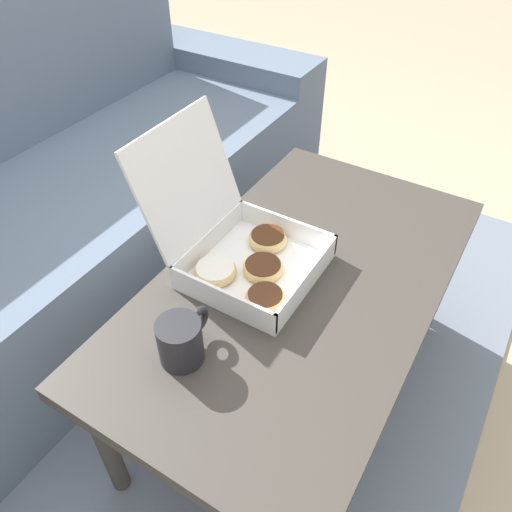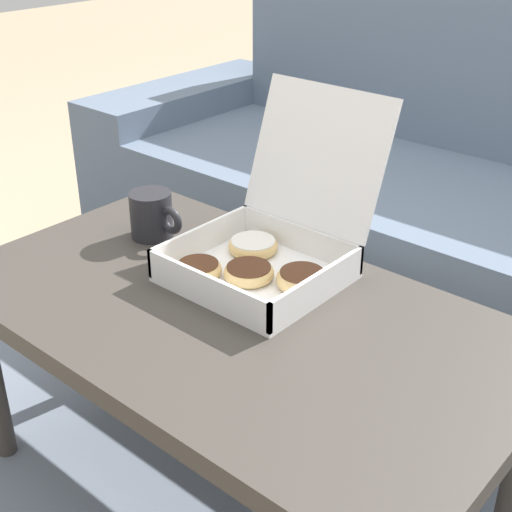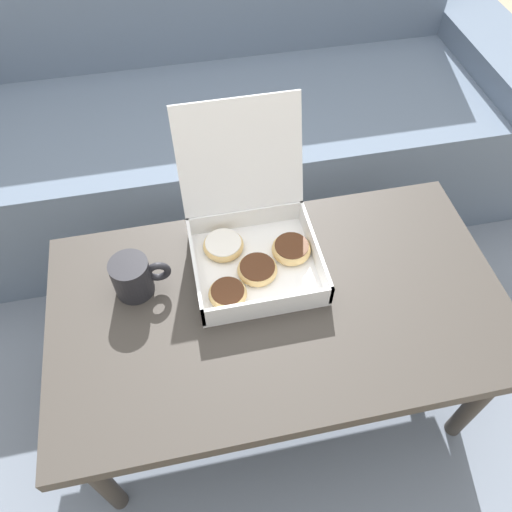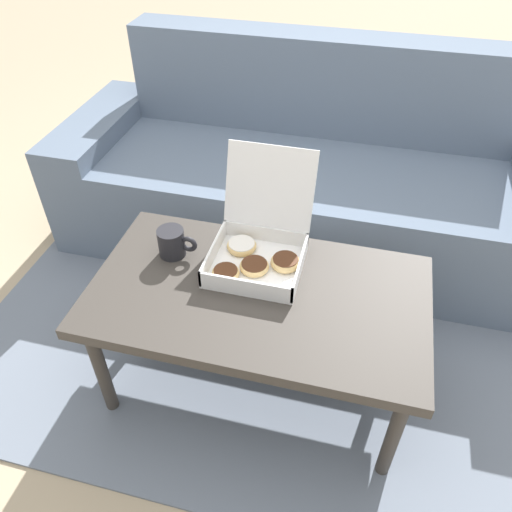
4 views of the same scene
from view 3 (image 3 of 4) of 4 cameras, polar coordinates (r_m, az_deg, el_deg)
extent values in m
plane|color=tan|center=(1.64, 1.10, -10.69)|extent=(12.00, 12.00, 0.00)
cube|color=slate|center=(1.79, -0.95, -2.18)|extent=(2.36, 1.87, 0.01)
cube|color=slate|center=(1.85, -3.17, 10.60)|extent=(1.76, 0.60, 0.46)
cube|color=slate|center=(2.05, -5.51, 22.59)|extent=(1.76, 0.20, 0.90)
cube|color=slate|center=(2.23, 23.60, 15.78)|extent=(0.24, 0.80, 0.55)
cube|color=#3D3833|center=(1.19, 2.64, -5.79)|extent=(1.07, 0.60, 0.04)
cylinder|color=#3D3833|center=(1.33, -17.25, -23.37)|extent=(0.04, 0.04, 0.43)
cylinder|color=#3D3833|center=(1.45, 23.91, -14.98)|extent=(0.04, 0.04, 0.43)
cylinder|color=#3D3833|center=(1.53, -17.54, -5.66)|extent=(0.04, 0.04, 0.43)
cylinder|color=#3D3833|center=(1.64, 16.67, 0.03)|extent=(0.04, 0.04, 0.43)
cube|color=white|center=(1.22, 0.00, -1.31)|extent=(0.30, 0.28, 0.01)
cube|color=white|center=(1.12, 1.41, -5.79)|extent=(0.30, 0.01, 0.06)
cube|color=white|center=(1.28, -1.23, 4.37)|extent=(0.30, 0.01, 0.06)
cube|color=white|center=(1.19, -6.96, -1.51)|extent=(0.01, 0.28, 0.06)
cube|color=white|center=(1.22, 6.75, 0.74)|extent=(0.01, 0.28, 0.06)
cube|color=white|center=(1.20, -1.82, 11.26)|extent=(0.30, 0.10, 0.27)
torus|color=#E5BC75|center=(1.20, 0.15, -1.58)|extent=(0.10, 0.10, 0.03)
cylinder|color=#472614|center=(1.19, 0.16, -1.35)|extent=(0.08, 0.08, 0.01)
torus|color=#E5BC75|center=(1.24, 4.05, 0.78)|extent=(0.10, 0.10, 0.03)
cylinder|color=#472614|center=(1.23, 4.08, 1.05)|extent=(0.08, 0.08, 0.01)
torus|color=#E5BC75|center=(1.25, -3.75, 1.21)|extent=(0.10, 0.10, 0.03)
cylinder|color=white|center=(1.24, -3.77, 1.43)|extent=(0.09, 0.09, 0.01)
torus|color=#E5BC75|center=(1.16, -3.25, -4.33)|extent=(0.09, 0.09, 0.03)
cylinder|color=#472614|center=(1.15, -3.27, -4.11)|extent=(0.08, 0.08, 0.01)
cylinder|color=#232328|center=(1.19, -14.01, -2.38)|extent=(0.09, 0.09, 0.10)
torus|color=#232328|center=(1.18, -11.12, -1.77)|extent=(0.06, 0.02, 0.06)
camera|label=1|loc=(0.67, -72.21, 0.84)|focal=35.00mm
camera|label=2|loc=(1.00, 75.56, -11.26)|focal=50.00mm
camera|label=4|loc=(0.67, 122.00, -19.06)|focal=35.00mm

